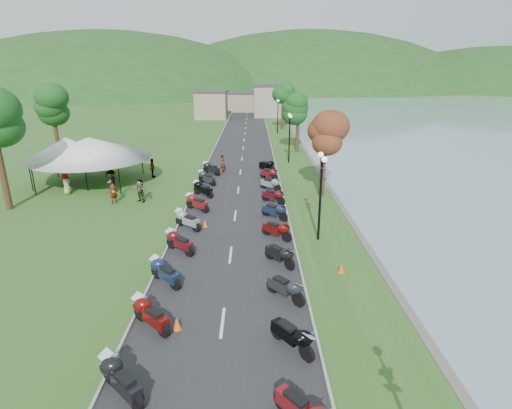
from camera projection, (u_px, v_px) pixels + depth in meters
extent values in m
cube|color=#2A2A2C|center=(242.00, 159.00, 44.03)|extent=(7.00, 120.00, 0.02)
cube|color=gray|center=(238.00, 102.00, 85.79)|extent=(18.00, 16.00, 5.00)
imported|color=slate|center=(115.00, 203.00, 29.48)|extent=(0.73, 0.71, 1.62)
imported|color=slate|center=(113.00, 192.00, 32.29)|extent=(0.83, 0.61, 1.52)
imported|color=slate|center=(113.00, 193.00, 32.06)|extent=(0.71, 1.28, 1.88)
cone|color=#F2590C|center=(177.00, 324.00, 15.17)|extent=(0.34, 0.34, 0.54)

